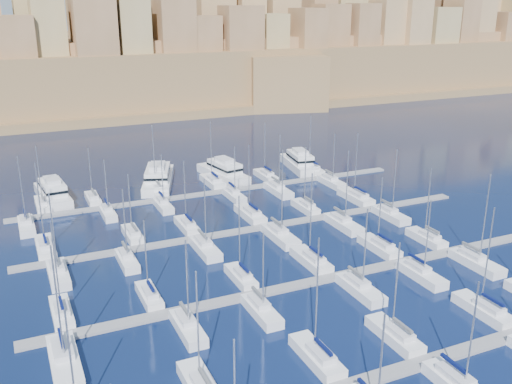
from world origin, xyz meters
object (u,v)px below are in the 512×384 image
motor_yacht_a (53,192)px  motor_yacht_b (158,177)px  sailboat_4 (484,310)px  motor_yacht_d (299,162)px  sailboat_2 (317,356)px  motor_yacht_c (224,171)px

motor_yacht_a → motor_yacht_b: 22.29m
motor_yacht_b → sailboat_4: bearing=-71.7°
motor_yacht_a → motor_yacht_d: same height
motor_yacht_b → motor_yacht_d: (34.49, -1.48, 0.00)m
motor_yacht_a → sailboat_4: bearing=-56.7°
motor_yacht_b → motor_yacht_d: same height
sailboat_4 → motor_yacht_b: bearing=108.3°
sailboat_2 → motor_yacht_d: sailboat_2 is taller
motor_yacht_a → sailboat_2: bearing=-73.2°
motor_yacht_b → motor_yacht_d: 34.52m
sailboat_2 → sailboat_4: (24.73, 0.04, -0.00)m
motor_yacht_d → sailboat_4: bearing=-98.9°
motor_yacht_a → motor_yacht_b: same height
motor_yacht_a → motor_yacht_c: bearing=0.2°
sailboat_4 → motor_yacht_b: (-23.58, 71.36, 0.98)m
sailboat_4 → motor_yacht_c: (-8.65, 69.99, 0.98)m
sailboat_4 → motor_yacht_a: size_ratio=0.91×
sailboat_4 → motor_yacht_d: sailboat_4 is taller
sailboat_2 → motor_yacht_c: (16.08, 70.04, 0.97)m
sailboat_4 → motor_yacht_a: (-45.82, 69.87, 0.98)m
sailboat_4 → motor_yacht_b: 75.16m
motor_yacht_a → motor_yacht_d: bearing=0.0°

